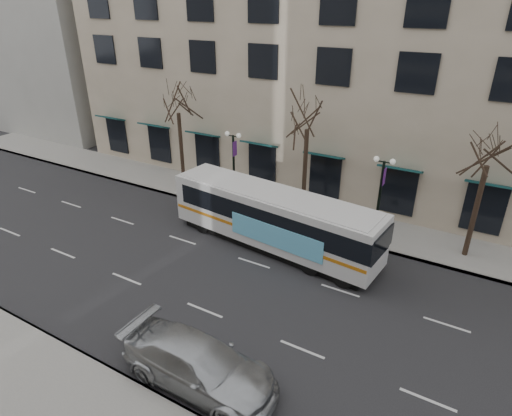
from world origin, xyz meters
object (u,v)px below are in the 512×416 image
Objects in this scene: tree_far_right at (491,148)px; lamp_post_right at (380,195)px; tree_far_mid at (308,114)px; lamp_post_left at (234,165)px; silver_car at (199,364)px; tree_far_left at (177,100)px; city_bus at (275,218)px.

lamp_post_right is (-4.99, -0.60, -3.48)m from tree_far_right.
tree_far_mid is at bearing 173.17° from lamp_post_right.
lamp_post_left is 15.89m from silver_car.
tree_far_left is at bearing 180.00° from tree_far_right.
tree_far_mid is at bearing 0.00° from tree_far_left.
tree_far_right is 6.11m from lamp_post_right.
tree_far_mid is 0.66× the size of city_bus.
silver_car is at bearing -71.61° from city_bus.
lamp_post_right is (15.01, -0.60, -3.75)m from tree_far_left.
city_bus is (-4.86, -3.78, -1.05)m from lamp_post_right.
tree_far_mid is 1.64× the size of lamp_post_left.
tree_far_right is 0.62× the size of city_bus.
tree_far_left reaches higher than tree_far_right.
lamp_post_right is (10.00, 0.00, 0.00)m from lamp_post_left.
city_bus is (10.15, -4.38, -4.80)m from tree_far_left.
lamp_post_right is at bearing 44.25° from city_bus.
lamp_post_left is at bearing 180.00° from lamp_post_right.
lamp_post_left is 6.47m from city_bus.
tree_far_mid is 6.41m from lamp_post_right.
city_bus is (-9.85, -4.38, -4.53)m from tree_far_right.
silver_car is (-7.68, -14.56, -5.51)m from tree_far_right.
tree_far_left is 0.64× the size of city_bus.
silver_car is at bearing -49.76° from tree_far_left.
tree_far_mid reaches higher than city_bus.
tree_far_right is (10.00, -0.00, -0.48)m from tree_far_mid.
lamp_post_right is at bearing -2.29° from tree_far_left.
tree_far_right is at bearing -0.00° from tree_far_mid.
lamp_post_left is at bearing 28.29° from silver_car.
tree_far_left is 6.29m from lamp_post_left.
tree_far_left is at bearing 40.89° from silver_car.
tree_far_right is at bearing 6.85° from lamp_post_right.
lamp_post_left is 1.00× the size of lamp_post_right.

